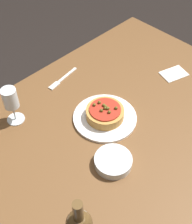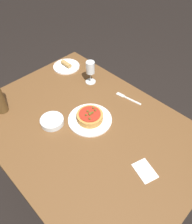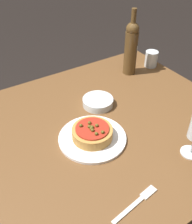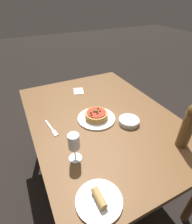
{
  "view_description": "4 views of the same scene",
  "coord_description": "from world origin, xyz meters",
  "px_view_note": "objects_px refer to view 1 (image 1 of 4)",
  "views": [
    {
      "loc": [
        -0.67,
        -0.55,
        1.76
      ],
      "look_at": [
        -0.08,
        0.05,
        0.85
      ],
      "focal_mm": 50.0,
      "sensor_mm": 36.0,
      "label": 1
    },
    {
      "loc": [
        0.65,
        -0.56,
        1.78
      ],
      "look_at": [
        0.02,
        0.07,
        0.85
      ],
      "focal_mm": 35.0,
      "sensor_mm": 36.0,
      "label": 2
    },
    {
      "loc": [
        0.38,
        0.7,
        1.5
      ],
      "look_at": [
        -0.06,
        0.01,
        0.85
      ],
      "focal_mm": 42.0,
      "sensor_mm": 36.0,
      "label": 3
    },
    {
      "loc": [
        -0.92,
        0.5,
        1.53
      ],
      "look_at": [
        -0.07,
        0.08,
        0.86
      ],
      "focal_mm": 28.0,
      "sensor_mm": 36.0,
      "label": 4
    }
  ],
  "objects_px": {
    "dining_table": "(115,135)",
    "pizza": "(105,113)",
    "fork": "(62,80)",
    "side_bowl": "(113,161)",
    "dinner_plate": "(105,118)",
    "wine_glass": "(11,100)"
  },
  "relations": [
    {
      "from": "dining_table",
      "to": "wine_glass",
      "type": "height_order",
      "value": "wine_glass"
    },
    {
      "from": "dining_table",
      "to": "wine_glass",
      "type": "relative_size",
      "value": 8.09
    },
    {
      "from": "pizza",
      "to": "side_bowl",
      "type": "xyz_separation_m",
      "value": [
        -0.14,
        -0.18,
        -0.02
      ]
    },
    {
      "from": "dinner_plate",
      "to": "side_bowl",
      "type": "relative_size",
      "value": 1.9
    },
    {
      "from": "side_bowl",
      "to": "fork",
      "type": "bearing_deg",
      "value": 70.74
    },
    {
      "from": "dinner_plate",
      "to": "wine_glass",
      "type": "bearing_deg",
      "value": 135.92
    },
    {
      "from": "wine_glass",
      "to": "side_bowl",
      "type": "distance_m",
      "value": 0.48
    },
    {
      "from": "dinner_plate",
      "to": "fork",
      "type": "distance_m",
      "value": 0.32
    },
    {
      "from": "dining_table",
      "to": "side_bowl",
      "type": "relative_size",
      "value": 9.73
    },
    {
      "from": "pizza",
      "to": "side_bowl",
      "type": "relative_size",
      "value": 1.13
    },
    {
      "from": "dining_table",
      "to": "pizza",
      "type": "distance_m",
      "value": 0.13
    },
    {
      "from": "dinner_plate",
      "to": "dining_table",
      "type": "bearing_deg",
      "value": -69.14
    },
    {
      "from": "dining_table",
      "to": "dinner_plate",
      "type": "xyz_separation_m",
      "value": [
        -0.02,
        0.05,
        0.09
      ]
    },
    {
      "from": "fork",
      "to": "side_bowl",
      "type": "bearing_deg",
      "value": 62.27
    },
    {
      "from": "dinner_plate",
      "to": "wine_glass",
      "type": "xyz_separation_m",
      "value": [
        -0.27,
        0.26,
        0.11
      ]
    },
    {
      "from": "dining_table",
      "to": "fork",
      "type": "height_order",
      "value": "fork"
    },
    {
      "from": "pizza",
      "to": "fork",
      "type": "xyz_separation_m",
      "value": [
        0.03,
        0.32,
        -0.03
      ]
    },
    {
      "from": "dinner_plate",
      "to": "side_bowl",
      "type": "xyz_separation_m",
      "value": [
        -0.14,
        -0.18,
        0.01
      ]
    },
    {
      "from": "dinner_plate",
      "to": "wine_glass",
      "type": "relative_size",
      "value": 1.58
    },
    {
      "from": "dinner_plate",
      "to": "pizza",
      "type": "distance_m",
      "value": 0.03
    },
    {
      "from": "side_bowl",
      "to": "dinner_plate",
      "type": "bearing_deg",
      "value": 51.57
    },
    {
      "from": "dinner_plate",
      "to": "pizza",
      "type": "height_order",
      "value": "pizza"
    }
  ]
}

